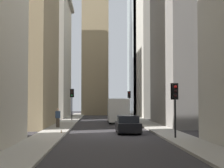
{
  "coord_description": "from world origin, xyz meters",
  "views": [
    {
      "loc": [
        -27.99,
        1.04,
        2.52
      ],
      "look_at": [
        19.25,
        -0.91,
        4.81
      ],
      "focal_mm": 58.02,
      "sensor_mm": 36.0,
      "label": 1
    }
  ],
  "objects_px": {
    "discarded_bottle": "(61,131)",
    "sedan_black": "(128,125)",
    "delivery_truck": "(118,111)",
    "traffic_light_foreground": "(175,98)",
    "traffic_light_midblock": "(72,97)",
    "traffic_light_far_junction": "(129,98)",
    "pedestrian": "(58,117)"
  },
  "relations": [
    {
      "from": "discarded_bottle",
      "to": "sedan_black",
      "type": "bearing_deg",
      "value": -78.47
    },
    {
      "from": "delivery_truck",
      "to": "traffic_light_foreground",
      "type": "relative_size",
      "value": 1.79
    },
    {
      "from": "delivery_truck",
      "to": "discarded_bottle",
      "type": "bearing_deg",
      "value": 160.81
    },
    {
      "from": "traffic_light_foreground",
      "to": "traffic_light_midblock",
      "type": "bearing_deg",
      "value": 19.93
    },
    {
      "from": "sedan_black",
      "to": "traffic_light_far_junction",
      "type": "distance_m",
      "value": 29.9
    },
    {
      "from": "sedan_black",
      "to": "discarded_bottle",
      "type": "relative_size",
      "value": 15.93
    },
    {
      "from": "traffic_light_foreground",
      "to": "discarded_bottle",
      "type": "relative_size",
      "value": 13.35
    },
    {
      "from": "pedestrian",
      "to": "discarded_bottle",
      "type": "height_order",
      "value": "pedestrian"
    },
    {
      "from": "traffic_light_far_junction",
      "to": "discarded_bottle",
      "type": "height_order",
      "value": "traffic_light_far_junction"
    },
    {
      "from": "traffic_light_foreground",
      "to": "pedestrian",
      "type": "bearing_deg",
      "value": 41.72
    },
    {
      "from": "traffic_light_midblock",
      "to": "discarded_bottle",
      "type": "xyz_separation_m",
      "value": [
        -19.36,
        -0.55,
        -2.84
      ]
    },
    {
      "from": "pedestrian",
      "to": "discarded_bottle",
      "type": "distance_m",
      "value": 6.11
    },
    {
      "from": "traffic_light_midblock",
      "to": "delivery_truck",
      "type": "bearing_deg",
      "value": -128.66
    },
    {
      "from": "discarded_bottle",
      "to": "delivery_truck",
      "type": "bearing_deg",
      "value": -19.19
    },
    {
      "from": "sedan_black",
      "to": "discarded_bottle",
      "type": "distance_m",
      "value": 5.27
    },
    {
      "from": "pedestrian",
      "to": "sedan_black",
      "type": "bearing_deg",
      "value": -129.17
    },
    {
      "from": "sedan_black",
      "to": "traffic_light_foreground",
      "type": "relative_size",
      "value": 1.19
    },
    {
      "from": "pedestrian",
      "to": "discarded_bottle",
      "type": "relative_size",
      "value": 6.49
    },
    {
      "from": "traffic_light_midblock",
      "to": "traffic_light_far_junction",
      "type": "height_order",
      "value": "traffic_light_far_junction"
    },
    {
      "from": "delivery_truck",
      "to": "traffic_light_far_junction",
      "type": "bearing_deg",
      "value": -9.83
    },
    {
      "from": "traffic_light_midblock",
      "to": "pedestrian",
      "type": "xyz_separation_m",
      "value": [
        -13.37,
        0.36,
        -2.0
      ]
    },
    {
      "from": "delivery_truck",
      "to": "pedestrian",
      "type": "distance_m",
      "value": 10.7
    },
    {
      "from": "sedan_black",
      "to": "traffic_light_foreground",
      "type": "xyz_separation_m",
      "value": [
        -4.92,
        -2.73,
        2.12
      ]
    },
    {
      "from": "traffic_light_foreground",
      "to": "pedestrian",
      "type": "relative_size",
      "value": 2.06
    },
    {
      "from": "sedan_black",
      "to": "pedestrian",
      "type": "height_order",
      "value": "pedestrian"
    },
    {
      "from": "traffic_light_foreground",
      "to": "sedan_black",
      "type": "bearing_deg",
      "value": 28.99
    },
    {
      "from": "discarded_bottle",
      "to": "pedestrian",
      "type": "bearing_deg",
      "value": 8.62
    },
    {
      "from": "traffic_light_far_junction",
      "to": "traffic_light_midblock",
      "type": "bearing_deg",
      "value": 143.35
    },
    {
      "from": "sedan_black",
      "to": "traffic_light_midblock",
      "type": "relative_size",
      "value": 1.07
    },
    {
      "from": "traffic_light_foreground",
      "to": "discarded_bottle",
      "type": "bearing_deg",
      "value": 63.84
    },
    {
      "from": "delivery_truck",
      "to": "pedestrian",
      "type": "height_order",
      "value": "delivery_truck"
    },
    {
      "from": "traffic_light_midblock",
      "to": "sedan_black",
      "type": "bearing_deg",
      "value": -162.71
    }
  ]
}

